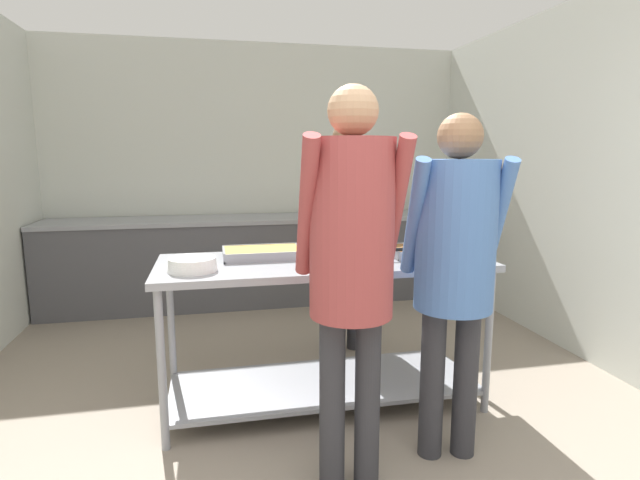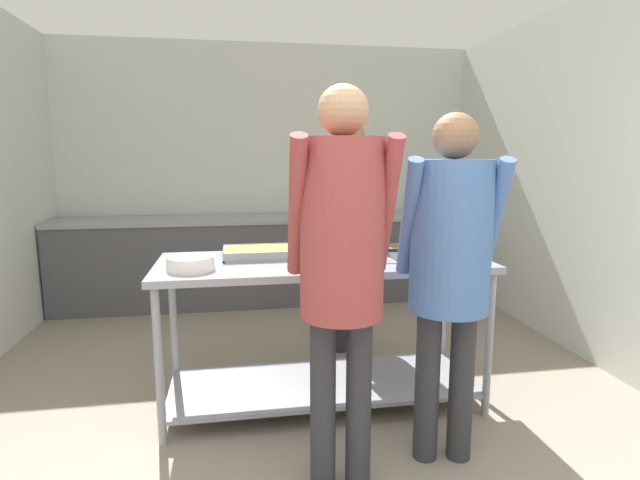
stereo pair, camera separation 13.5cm
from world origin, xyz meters
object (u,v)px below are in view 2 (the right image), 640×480
object	(u,v)px
plate_stack	(191,263)
guest_serving_right	(450,254)
cook_behind_counter	(351,212)
water_bottle	(443,202)
serving_tray_vegetables	(427,252)
serving_tray_roast	(262,253)
guest_serving_left	(342,250)
sauce_pan	(352,256)

from	to	relation	value
plate_stack	guest_serving_right	world-z (taller)	guest_serving_right
cook_behind_counter	water_bottle	distance (m)	1.97
serving_tray_vegetables	guest_serving_right	distance (m)	0.69
serving_tray_roast	guest_serving_left	world-z (taller)	guest_serving_left
cook_behind_counter	water_bottle	size ratio (longest dim) A/B	6.62
sauce_pan	cook_behind_counter	size ratio (longest dim) A/B	0.26
sauce_pan	guest_serving_right	distance (m)	0.66
serving_tray_vegetables	guest_serving_left	world-z (taller)	guest_serving_left
plate_stack	water_bottle	size ratio (longest dim) A/B	0.99
serving_tray_roast	guest_serving_left	distance (m)	1.01
plate_stack	water_bottle	world-z (taller)	water_bottle
plate_stack	serving_tray_vegetables	distance (m)	1.39
guest_serving_right	cook_behind_counter	bearing A→B (deg)	95.69
cook_behind_counter	guest_serving_left	bearing A→B (deg)	-104.35
sauce_pan	guest_serving_right	bearing A→B (deg)	-58.12
guest_serving_left	water_bottle	xyz separation A→B (m)	(1.76, 3.02, -0.11)
plate_stack	water_bottle	xyz separation A→B (m)	(2.44, 2.35, 0.07)
guest_serving_right	water_bottle	bearing A→B (deg)	67.21
guest_serving_left	cook_behind_counter	xyz separation A→B (m)	(0.41, 1.59, -0.03)
guest_serving_right	serving_tray_vegetables	bearing A→B (deg)	77.15
cook_behind_counter	water_bottle	world-z (taller)	cook_behind_counter
sauce_pan	serving_tray_vegetables	size ratio (longest dim) A/B	0.98
plate_stack	serving_tray_roast	xyz separation A→B (m)	(0.40, 0.28, -0.01)
sauce_pan	serving_tray_vegetables	world-z (taller)	sauce_pan
guest_serving_left	guest_serving_right	xyz separation A→B (m)	(0.55, 0.14, -0.07)
guest_serving_left	guest_serving_right	distance (m)	0.57
plate_stack	serving_tray_roast	world-z (taller)	plate_stack
plate_stack	sauce_pan	world-z (taller)	sauce_pan
serving_tray_roast	serving_tray_vegetables	bearing A→B (deg)	-8.39
guest_serving_right	serving_tray_roast	bearing A→B (deg)	136.10
guest_serving_right	sauce_pan	bearing A→B (deg)	121.88
serving_tray_vegetables	cook_behind_counter	xyz separation A→B (m)	(-0.30, 0.79, 0.16)
guest_serving_right	water_bottle	world-z (taller)	guest_serving_right
serving_tray_vegetables	water_bottle	distance (m)	2.46
sauce_pan	serving_tray_roast	bearing A→B (deg)	152.58
serving_tray_roast	water_bottle	distance (m)	2.91
water_bottle	serving_tray_roast	bearing A→B (deg)	-134.68
guest_serving_right	cook_behind_counter	xyz separation A→B (m)	(-0.14, 1.45, 0.04)
serving_tray_roast	cook_behind_counter	xyz separation A→B (m)	(0.69, 0.64, 0.16)
sauce_pan	cook_behind_counter	xyz separation A→B (m)	(0.20, 0.90, 0.14)
guest_serving_right	water_bottle	distance (m)	3.12
guest_serving_left	sauce_pan	bearing A→B (deg)	73.11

